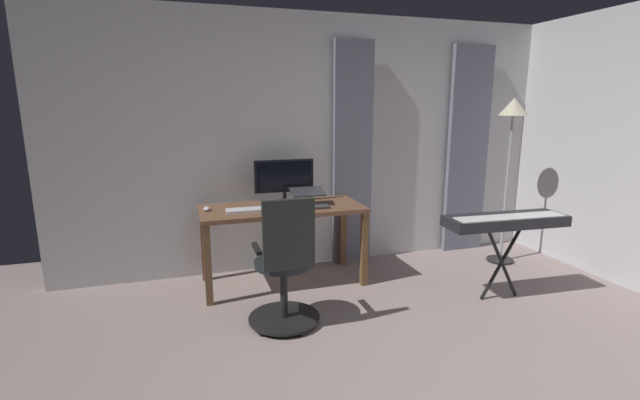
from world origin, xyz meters
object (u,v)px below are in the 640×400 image
object	(u,v)px
office_chair	(285,269)
piano_keyboard	(505,222)
computer_monitor	(284,178)
computer_mouse	(207,209)
desk	(282,217)
computer_keyboard	(250,210)
laptop	(309,201)
floor_lamp	(512,130)

from	to	relation	value
office_chair	piano_keyboard	size ratio (longest dim) A/B	0.96
computer_monitor	piano_keyboard	bearing A→B (deg)	146.29
computer_mouse	piano_keyboard	distance (m)	2.61
desk	computer_monitor	distance (m)	0.40
desk	office_chair	size ratio (longest dim) A/B	1.45
office_chair	computer_keyboard	size ratio (longest dim) A/B	2.48
computer_keyboard	computer_mouse	world-z (taller)	computer_mouse
office_chair	laptop	size ratio (longest dim) A/B	3.10
laptop	computer_mouse	bearing A→B (deg)	-5.25
office_chair	piano_keyboard	bearing A→B (deg)	-1.44
laptop	piano_keyboard	xyz separation A→B (m)	(-1.50, 0.85, -0.11)
desk	floor_lamp	size ratio (longest dim) A/B	0.86
computer_keyboard	piano_keyboard	world-z (taller)	computer_keyboard
computer_monitor	floor_lamp	world-z (taller)	floor_lamp
office_chair	computer_monitor	xyz separation A→B (m)	(-0.24, -1.07, 0.52)
computer_keyboard	computer_mouse	size ratio (longest dim) A/B	4.16
computer_keyboard	laptop	bearing A→B (deg)	-177.28
laptop	computer_mouse	world-z (taller)	laptop
computer_monitor	computer_keyboard	world-z (taller)	computer_monitor
laptop	floor_lamp	distance (m)	2.24
floor_lamp	desk	bearing A→B (deg)	-3.18
computer_keyboard	piano_keyboard	distance (m)	2.22
desk	office_chair	distance (m)	0.89
computer_monitor	piano_keyboard	world-z (taller)	computer_monitor
piano_keyboard	computer_mouse	bearing A→B (deg)	-18.08
computer_mouse	piano_keyboard	size ratio (longest dim) A/B	0.09
office_chair	computer_mouse	bearing A→B (deg)	119.25
laptop	computer_mouse	xyz separation A→B (m)	(0.92, -0.11, -0.03)
office_chair	laptop	bearing A→B (deg)	62.47
office_chair	computer_mouse	xyz separation A→B (m)	(0.51, -0.91, 0.30)
office_chair	computer_keyboard	bearing A→B (deg)	100.45
laptop	piano_keyboard	world-z (taller)	laptop
computer_mouse	floor_lamp	xyz separation A→B (m)	(-3.07, 0.19, 0.66)
computer_keyboard	floor_lamp	xyz separation A→B (m)	(-2.71, 0.05, 0.66)
laptop	floor_lamp	world-z (taller)	floor_lamp
computer_mouse	floor_lamp	world-z (taller)	floor_lamp
office_chair	computer_mouse	size ratio (longest dim) A/B	10.34
computer_keyboard	floor_lamp	size ratio (longest dim) A/B	0.24
computer_mouse	floor_lamp	bearing A→B (deg)	176.52
desk	laptop	bearing A→B (deg)	166.64
desk	piano_keyboard	bearing A→B (deg)	152.50
computer_monitor	office_chair	bearing A→B (deg)	77.08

